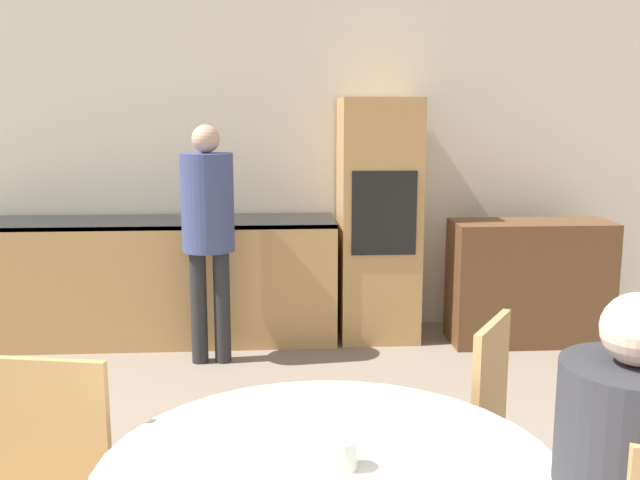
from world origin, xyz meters
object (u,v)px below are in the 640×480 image
sideboard (529,282)px  person_standing (208,218)px  oven_unit (378,220)px  chair_far_right (465,425)px  cup (344,454)px

sideboard → person_standing: person_standing is taller
person_standing → oven_unit: bearing=23.2°
chair_far_right → cup: chair_far_right is taller
sideboard → person_standing: bearing=-172.6°
sideboard → chair_far_right: bearing=-114.7°
sideboard → cup: sideboard is taller
chair_far_right → person_standing: size_ratio=0.59×
oven_unit → chair_far_right: bearing=-91.3°
person_standing → cup: person_standing is taller
oven_unit → cup: oven_unit is taller
oven_unit → cup: size_ratio=21.30×
oven_unit → cup: (-0.59, -3.45, -0.11)m
oven_unit → cup: bearing=-99.8°
chair_far_right → person_standing: person_standing is taller
sideboard → chair_far_right: chair_far_right is taller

